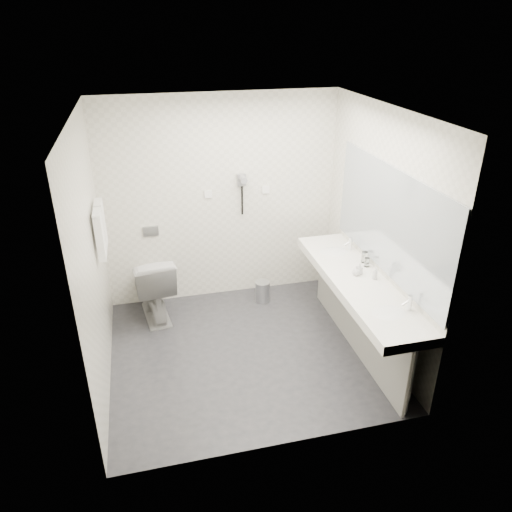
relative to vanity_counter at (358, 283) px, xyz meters
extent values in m
plane|color=#2C2C31|center=(-1.12, 0.20, -0.80)|extent=(2.80, 2.80, 0.00)
plane|color=white|center=(-1.12, 0.20, 1.70)|extent=(2.80, 2.80, 0.00)
plane|color=white|center=(-1.12, 1.50, 0.45)|extent=(2.80, 0.00, 2.80)
plane|color=white|center=(-1.12, -1.10, 0.45)|extent=(2.80, 0.00, 2.80)
plane|color=white|center=(-2.52, 0.20, 0.45)|extent=(0.00, 2.60, 2.60)
plane|color=white|center=(0.27, 0.20, 0.45)|extent=(0.00, 2.60, 2.60)
cube|color=white|center=(0.00, 0.00, 0.00)|extent=(0.55, 2.20, 0.10)
cube|color=gray|center=(0.02, 0.00, -0.42)|extent=(0.03, 2.15, 0.75)
cylinder|color=silver|center=(0.05, -1.04, -0.42)|extent=(0.06, 0.06, 0.75)
cylinder|color=silver|center=(0.05, 1.04, -0.42)|extent=(0.06, 0.06, 0.75)
cube|color=#B2BCC6|center=(0.26, 0.00, 0.65)|extent=(0.02, 2.20, 1.05)
ellipsoid|color=white|center=(0.00, -0.65, 0.04)|extent=(0.40, 0.31, 0.05)
ellipsoid|color=white|center=(0.00, 0.65, 0.04)|extent=(0.40, 0.31, 0.05)
cylinder|color=silver|center=(0.19, -0.65, 0.12)|extent=(0.04, 0.04, 0.15)
cylinder|color=silver|center=(0.19, 0.65, 0.12)|extent=(0.04, 0.04, 0.15)
imported|color=white|center=(0.05, 0.09, 0.11)|extent=(0.06, 0.06, 0.12)
imported|color=white|center=(0.01, 0.07, 0.10)|extent=(0.09, 0.09, 0.11)
imported|color=white|center=(0.16, -0.05, 0.11)|extent=(0.06, 0.06, 0.13)
cylinder|color=silver|center=(0.20, 0.23, 0.10)|extent=(0.05, 0.05, 0.10)
cylinder|color=silver|center=(0.22, 0.32, 0.11)|extent=(0.08, 0.08, 0.12)
imported|color=white|center=(-2.02, 1.15, -0.39)|extent=(0.55, 0.86, 0.82)
cube|color=#B2B5BA|center=(-1.98, 1.49, 0.15)|extent=(0.18, 0.02, 0.12)
cylinder|color=#B2B5BA|center=(-0.69, 1.16, -0.67)|extent=(0.24, 0.24, 0.26)
cylinder|color=#B2B5BA|center=(-0.69, 1.16, -0.54)|extent=(0.18, 0.18, 0.02)
cylinder|color=silver|center=(-2.47, 0.75, 0.75)|extent=(0.02, 0.62, 0.02)
cube|color=white|center=(-2.46, 0.61, 0.53)|extent=(0.07, 0.24, 0.48)
cube|color=white|center=(-2.46, 0.89, 0.53)|extent=(0.07, 0.24, 0.48)
cube|color=gray|center=(-0.88, 1.47, 0.70)|extent=(0.10, 0.04, 0.14)
cylinder|color=gray|center=(-0.88, 1.40, 0.73)|extent=(0.08, 0.14, 0.08)
cylinder|color=black|center=(-0.88, 1.46, 0.45)|extent=(0.02, 0.02, 0.35)
cube|color=white|center=(-1.27, 1.49, 0.55)|extent=(0.09, 0.02, 0.09)
cube|color=white|center=(-0.57, 1.49, 0.55)|extent=(0.09, 0.02, 0.09)
camera|label=1|loc=(-2.02, -3.92, 2.41)|focal=34.11mm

